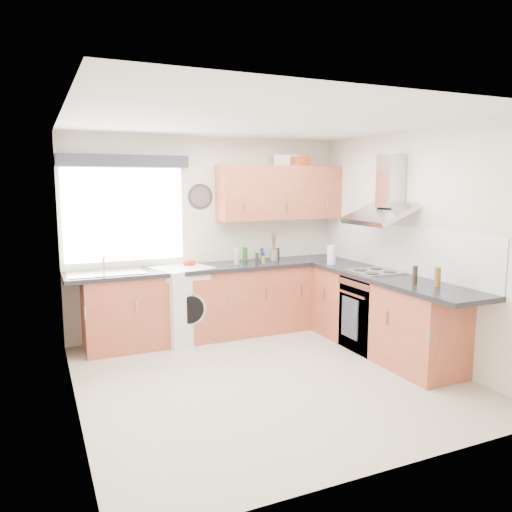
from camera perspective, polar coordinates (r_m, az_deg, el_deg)
name	(u,v)px	position (r m, az deg, el deg)	size (l,w,h in m)	color
ground_plane	(268,377)	(5.14, 1.38, -13.70)	(3.60, 3.60, 0.00)	beige
ceiling	(269,121)	(4.79, 1.49, 15.20)	(3.60, 3.60, 0.02)	white
wall_back	(208,236)	(6.47, -5.48, 2.31)	(3.60, 0.02, 2.50)	silver
wall_front	(390,290)	(3.30, 15.09, -3.82)	(3.60, 0.02, 2.50)	silver
wall_left	(70,267)	(4.35, -20.47, -1.15)	(0.02, 3.60, 2.50)	silver
wall_right	(414,245)	(5.81, 17.66, 1.26)	(0.02, 3.60, 2.50)	silver
window	(125,215)	(6.18, -14.79, 4.58)	(1.40, 0.02, 1.10)	silver
window_blind	(124,161)	(6.08, -14.87, 10.46)	(1.50, 0.18, 0.14)	#2A2B34
splashback	(396,248)	(6.04, 15.67, 0.93)	(0.01, 3.00, 0.54)	white
base_cab_back	(209,303)	(6.30, -5.39, -5.42)	(3.00, 0.58, 0.86)	#9B472F
base_cab_corner	(319,292)	(6.96, 7.23, -4.13)	(0.60, 0.60, 0.86)	#9B472F
base_cab_right	(382,316)	(5.89, 14.20, -6.63)	(0.58, 2.10, 0.86)	#9B472F
worktop_back	(216,267)	(6.23, -4.55, -1.30)	(3.60, 0.62, 0.05)	black
worktop_right	(392,279)	(5.67, 15.23, -2.54)	(0.62, 2.42, 0.05)	black
sink	(106,270)	(5.92, -16.77, -1.51)	(0.84, 0.46, 0.10)	#ABABAB
oven	(373,313)	(6.00, 13.24, -6.37)	(0.56, 0.58, 0.85)	black
hob_plate	(375,272)	(5.90, 13.40, -1.74)	(0.52, 0.52, 0.01)	#ABABAB
extractor_hood	(384,197)	(5.87, 14.46, 6.55)	(0.52, 0.78, 0.66)	#ABABAB
upper_cabinets	(280,193)	(6.64, 2.79, 7.25)	(1.70, 0.35, 0.70)	#9B472F
washing_machine	(183,304)	(6.21, -8.37, -5.45)	(0.62, 0.60, 0.91)	silver
wall_clock	(201,197)	(6.38, -6.34, 6.77)	(0.32, 0.32, 0.04)	#2A2B34
casserole	(285,161)	(6.78, 3.34, 10.82)	(0.34, 0.24, 0.14)	silver
storage_box	(298,161)	(6.75, 4.78, 10.73)	(0.26, 0.22, 0.12)	#B94817
utensil_pot	(274,255)	(6.60, 2.04, 0.13)	(0.11, 0.11, 0.15)	slate
kitchen_roll	(332,255)	(6.34, 8.63, 0.13)	(0.11, 0.11, 0.24)	silver
tomato_cluster	(189,263)	(6.27, -7.62, -0.77)	(0.14, 0.14, 0.06)	red
jar_0	(263,260)	(6.36, 0.82, -0.43)	(0.05, 0.05, 0.09)	#A87A39
jar_1	(263,257)	(6.50, 0.83, -0.12)	(0.04, 0.04, 0.12)	#161C4D
jar_2	(237,257)	(6.28, -2.22, -0.08)	(0.06, 0.06, 0.20)	#A09588
jar_3	(278,253)	(6.74, 2.50, 0.29)	(0.05, 0.05, 0.15)	black
jar_4	(257,259)	(6.29, 0.10, -0.29)	(0.04, 0.04, 0.14)	black
jar_5	(245,254)	(6.51, -1.26, 0.18)	(0.06, 0.06, 0.18)	#23541E
jar_6	(262,254)	(6.62, 0.67, 0.23)	(0.05, 0.05, 0.16)	navy
bottle_0	(415,275)	(5.32, 17.72, -2.06)	(0.05, 0.05, 0.19)	black
bottle_1	(438,277)	(5.24, 20.05, -2.27)	(0.06, 0.06, 0.20)	brown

